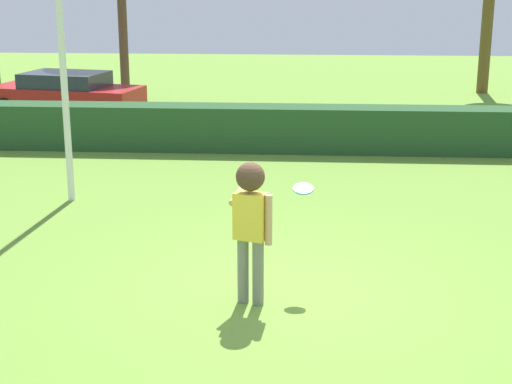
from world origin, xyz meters
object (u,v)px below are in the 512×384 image
object	(u,v)px
lamppost	(59,1)
person	(251,214)
parked_car_red	(66,92)
frisbee	(303,189)

from	to	relation	value
lamppost	person	bearing A→B (deg)	-50.56
lamppost	parked_car_red	distance (m)	9.15
frisbee	lamppost	bearing A→B (deg)	138.72
person	parked_car_red	world-z (taller)	person
person	frisbee	xyz separation A→B (m)	(0.62, 0.65, 0.15)
parked_car_red	frisbee	bearing A→B (deg)	-60.48
person	frisbee	size ratio (longest dim) A/B	6.79
frisbee	lamppost	size ratio (longest dim) A/B	0.04
frisbee	lamppost	xyz separation A→B (m)	(-4.18, 3.67, 2.19)
frisbee	parked_car_red	distance (m)	13.78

